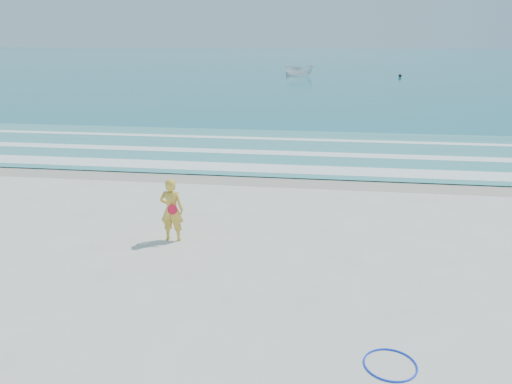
# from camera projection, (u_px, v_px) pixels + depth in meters

# --- Properties ---
(ground) EXTENTS (400.00, 400.00, 0.00)m
(ground) POSITION_uv_depth(u_px,v_px,m) (227.00, 288.00, 11.08)
(ground) COLOR silver
(ground) RESTS_ON ground
(wet_sand) EXTENTS (400.00, 2.40, 0.00)m
(wet_sand) POSITION_uv_depth(u_px,v_px,m) (271.00, 178.00, 19.58)
(wet_sand) COLOR #B2A893
(wet_sand) RESTS_ON ground
(ocean) EXTENTS (400.00, 190.00, 0.04)m
(ocean) POSITION_uv_depth(u_px,v_px,m) (319.00, 60.00, 110.21)
(ocean) COLOR #19727F
(ocean) RESTS_ON ground
(shallow) EXTENTS (400.00, 10.00, 0.01)m
(shallow) POSITION_uv_depth(u_px,v_px,m) (283.00, 149.00, 24.29)
(shallow) COLOR #59B7AD
(shallow) RESTS_ON ocean
(foam_near) EXTENTS (400.00, 1.40, 0.01)m
(foam_near) POSITION_uv_depth(u_px,v_px,m) (275.00, 168.00, 20.79)
(foam_near) COLOR white
(foam_near) RESTS_ON shallow
(foam_mid) EXTENTS (400.00, 0.90, 0.01)m
(foam_mid) POSITION_uv_depth(u_px,v_px,m) (281.00, 153.00, 23.53)
(foam_mid) COLOR white
(foam_mid) RESTS_ON shallow
(foam_far) EXTENTS (400.00, 0.60, 0.01)m
(foam_far) POSITION_uv_depth(u_px,v_px,m) (287.00, 139.00, 26.65)
(foam_far) COLOR white
(foam_far) RESTS_ON shallow
(hoop) EXTENTS (1.02, 1.02, 0.03)m
(hoop) POSITION_uv_depth(u_px,v_px,m) (390.00, 365.00, 8.49)
(hoop) COLOR #0D33ED
(hoop) RESTS_ON ground
(boat) EXTENTS (3.96, 1.49, 1.53)m
(boat) POSITION_uv_depth(u_px,v_px,m) (299.00, 70.00, 67.25)
(boat) COLOR white
(boat) RESTS_ON ocean
(buoy) EXTENTS (0.43, 0.43, 0.43)m
(buoy) POSITION_uv_depth(u_px,v_px,m) (400.00, 76.00, 65.08)
(buoy) COLOR black
(buoy) RESTS_ON ocean
(woman) EXTENTS (0.64, 0.43, 1.75)m
(woman) POSITION_uv_depth(u_px,v_px,m) (172.00, 210.00, 13.44)
(woman) COLOR gold
(woman) RESTS_ON ground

